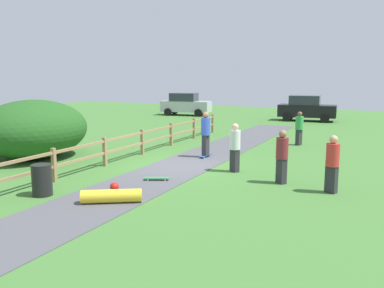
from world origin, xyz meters
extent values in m
plane|color=#427533|center=(0.00, 0.00, 0.00)|extent=(60.00, 60.00, 0.00)
cube|color=#515156|center=(0.00, 0.00, 0.01)|extent=(2.40, 28.00, 0.02)
cube|color=#997A51|center=(-2.60, -3.86, 0.55)|extent=(0.12, 0.12, 1.10)
cube|color=#997A51|center=(-2.60, -1.29, 0.55)|extent=(0.12, 0.12, 1.10)
cube|color=#997A51|center=(-2.60, 1.29, 0.55)|extent=(0.12, 0.12, 1.10)
cube|color=#997A51|center=(-2.60, 3.86, 0.55)|extent=(0.12, 0.12, 1.10)
cube|color=#997A51|center=(-2.60, 6.43, 0.55)|extent=(0.12, 0.12, 1.10)
cube|color=#997A51|center=(-2.60, 9.00, 0.55)|extent=(0.12, 0.12, 1.10)
cube|color=#997A51|center=(-2.60, 0.00, 0.50)|extent=(0.08, 18.00, 0.09)
cube|color=#997A51|center=(-2.60, 0.00, 0.95)|extent=(0.08, 18.00, 0.09)
ellipsoid|color=#23561E|center=(-6.16, -1.34, 1.21)|extent=(3.93, 4.71, 2.41)
cylinder|color=black|center=(-1.80, -5.14, 0.45)|extent=(0.56, 0.56, 0.90)
cube|color=#265999|center=(0.14, 1.86, 0.09)|extent=(0.25, 0.81, 0.02)
cylinder|color=silver|center=(0.08, 2.14, 0.05)|extent=(0.03, 0.06, 0.06)
cylinder|color=silver|center=(0.23, 2.13, 0.05)|extent=(0.03, 0.06, 0.06)
cylinder|color=silver|center=(0.05, 1.58, 0.05)|extent=(0.03, 0.06, 0.06)
cylinder|color=silver|center=(0.20, 1.57, 0.05)|extent=(0.03, 0.06, 0.06)
cube|color=#2D2D33|center=(0.14, 1.86, 0.53)|extent=(0.22, 0.33, 0.85)
cylinder|color=blue|center=(0.14, 1.86, 1.30)|extent=(0.40, 0.40, 0.71)
sphere|color=#9E704C|center=(0.14, 1.86, 1.78)|extent=(0.25, 0.25, 0.25)
cylinder|color=yellow|center=(0.42, -4.86, 0.20)|extent=(1.54, 1.16, 0.36)
sphere|color=red|center=(-0.07, -4.09, 0.20)|extent=(0.26, 0.26, 0.26)
cube|color=#338C4C|center=(0.27, -2.30, 0.09)|extent=(0.81, 0.53, 0.02)
cylinder|color=silver|center=(0.05, -2.49, 0.05)|extent=(0.07, 0.05, 0.06)
cylinder|color=silver|center=(-0.01, -2.36, 0.05)|extent=(0.07, 0.05, 0.06)
cylinder|color=silver|center=(0.56, -2.25, 0.05)|extent=(0.07, 0.05, 0.06)
cylinder|color=silver|center=(0.49, -2.11, 0.05)|extent=(0.07, 0.05, 0.06)
cube|color=#2D2D33|center=(5.54, -1.25, 0.40)|extent=(0.37, 0.30, 0.79)
cylinder|color=red|center=(5.54, -1.25, 1.13)|extent=(0.49, 0.49, 0.66)
sphere|color=tan|center=(5.54, -1.25, 1.58)|extent=(0.24, 0.24, 0.24)
cube|color=#2D2D33|center=(2.99, 6.69, 0.39)|extent=(0.29, 0.37, 0.78)
cylinder|color=green|center=(2.99, 6.69, 1.10)|extent=(0.48, 0.48, 0.65)
sphere|color=brown|center=(2.99, 6.69, 1.54)|extent=(0.23, 0.23, 0.23)
cube|color=#2D2D33|center=(2.10, 0.00, 0.40)|extent=(0.38, 0.34, 0.81)
cylinder|color=white|center=(2.10, 0.00, 1.15)|extent=(0.52, 0.52, 0.67)
sphere|color=beige|center=(2.10, 0.00, 1.60)|extent=(0.24, 0.24, 0.24)
cube|color=#2D2D33|center=(3.98, -0.84, 0.40)|extent=(0.37, 0.36, 0.80)
cylinder|color=maroon|center=(3.98, -0.84, 1.13)|extent=(0.53, 0.53, 0.67)
sphere|color=#9E704C|center=(3.98, -0.84, 1.58)|extent=(0.24, 0.24, 0.24)
cube|color=black|center=(1.29, 18.01, 0.77)|extent=(4.33, 2.05, 0.90)
cube|color=#2D333D|center=(1.09, 18.00, 1.57)|extent=(2.32, 1.74, 0.70)
cylinder|color=black|center=(2.56, 19.01, 0.32)|extent=(0.66, 0.29, 0.64)
cylinder|color=black|center=(2.71, 17.25, 0.32)|extent=(0.66, 0.29, 0.64)
cylinder|color=black|center=(-0.13, 18.78, 0.32)|extent=(0.66, 0.29, 0.64)
cylinder|color=black|center=(0.02, 17.02, 0.32)|extent=(0.66, 0.29, 0.64)
cube|color=#B7B7BC|center=(-8.97, 18.01, 0.77)|extent=(4.42, 2.35, 0.90)
cube|color=#2D333D|center=(-9.17, 17.98, 1.57)|extent=(2.42, 1.89, 0.70)
cylinder|color=black|center=(-7.78, 19.10, 0.32)|extent=(0.67, 0.34, 0.64)
cylinder|color=black|center=(-7.50, 17.36, 0.32)|extent=(0.67, 0.34, 0.64)
cylinder|color=black|center=(-10.45, 18.67, 0.32)|extent=(0.67, 0.34, 0.64)
cylinder|color=black|center=(-10.17, 16.93, 0.32)|extent=(0.67, 0.34, 0.64)
camera|label=1|loc=(6.92, -13.26, 3.36)|focal=37.90mm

